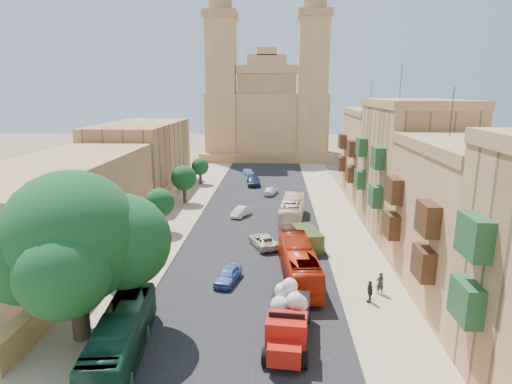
# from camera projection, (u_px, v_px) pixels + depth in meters

# --- Properties ---
(road_surface) EXTENTS (14.00, 140.00, 0.01)m
(road_surface) POSITION_uv_depth(u_px,v_px,m) (258.00, 217.00, 50.82)
(road_surface) COLOR black
(road_surface) RESTS_ON ground
(sidewalk_east) EXTENTS (5.00, 140.00, 0.01)m
(sidewalk_east) POSITION_uv_depth(u_px,v_px,m) (338.00, 218.00, 50.37)
(sidewalk_east) COLOR tan
(sidewalk_east) RESTS_ON ground
(sidewalk_west) EXTENTS (5.00, 140.00, 0.01)m
(sidewalk_west) POSITION_uv_depth(u_px,v_px,m) (179.00, 216.00, 51.26)
(sidewalk_west) COLOR tan
(sidewalk_west) RESTS_ON ground
(kerb_east) EXTENTS (0.25, 140.00, 0.12)m
(kerb_east) POSITION_uv_depth(u_px,v_px,m) (317.00, 217.00, 50.47)
(kerb_east) COLOR tan
(kerb_east) RESTS_ON ground
(kerb_west) EXTENTS (0.25, 140.00, 0.12)m
(kerb_west) POSITION_uv_depth(u_px,v_px,m) (199.00, 216.00, 51.13)
(kerb_west) COLOR tan
(kerb_west) RESTS_ON ground
(townhouse_b) EXTENTS (9.00, 14.00, 14.90)m
(townhouse_b) POSITION_uv_depth(u_px,v_px,m) (470.00, 221.00, 30.30)
(townhouse_b) COLOR tan
(townhouse_b) RESTS_ON ground
(townhouse_c) EXTENTS (9.00, 14.00, 17.40)m
(townhouse_c) POSITION_uv_depth(u_px,v_px,m) (411.00, 168.00, 43.61)
(townhouse_c) COLOR tan
(townhouse_c) RESTS_ON ground
(townhouse_d) EXTENTS (9.00, 14.00, 15.90)m
(townhouse_d) POSITION_uv_depth(u_px,v_px,m) (379.00, 155.00, 57.39)
(townhouse_d) COLOR tan
(townhouse_d) RESTS_ON ground
(west_wall) EXTENTS (1.00, 40.00, 1.80)m
(west_wall) POSITION_uv_depth(u_px,v_px,m) (125.00, 236.00, 41.48)
(west_wall) COLOR tan
(west_wall) RESTS_ON ground
(west_building_low) EXTENTS (10.00, 28.00, 8.40)m
(west_building_low) POSITION_uv_depth(u_px,v_px,m) (55.00, 208.00, 39.03)
(west_building_low) COLOR #A07545
(west_building_low) RESTS_ON ground
(west_building_mid) EXTENTS (10.00, 22.00, 10.00)m
(west_building_mid) POSITION_uv_depth(u_px,v_px,m) (142.00, 157.00, 64.12)
(west_building_mid) COLOR tan
(west_building_mid) RESTS_ON ground
(church) EXTENTS (28.00, 22.50, 36.30)m
(church) POSITION_uv_depth(u_px,v_px,m) (267.00, 114.00, 95.87)
(church) COLOR tan
(church) RESTS_ON ground
(ficus_tree) EXTENTS (10.33, 9.50, 10.33)m
(ficus_tree) POSITION_uv_depth(u_px,v_px,m) (74.00, 243.00, 24.59)
(ficus_tree) COLOR #392D1C
(ficus_tree) RESTS_ON ground
(street_tree_a) EXTENTS (2.75, 2.75, 4.24)m
(street_tree_a) POSITION_uv_depth(u_px,v_px,m) (119.00, 247.00, 33.14)
(street_tree_a) COLOR #392D1C
(street_tree_a) RESTS_ON ground
(street_tree_b) EXTENTS (3.10, 3.10, 4.76)m
(street_tree_b) POSITION_uv_depth(u_px,v_px,m) (160.00, 203.00, 44.72)
(street_tree_b) COLOR #392D1C
(street_tree_b) RESTS_ON ground
(street_tree_c) EXTENTS (3.32, 3.32, 5.10)m
(street_tree_c) POSITION_uv_depth(u_px,v_px,m) (184.00, 178.00, 56.33)
(street_tree_c) COLOR #392D1C
(street_tree_c) RESTS_ON ground
(street_tree_d) EXTENTS (2.74, 2.74, 4.22)m
(street_tree_d) POSITION_uv_depth(u_px,v_px,m) (200.00, 167.00, 68.13)
(street_tree_d) COLOR #392D1C
(street_tree_d) RESTS_ON ground
(red_truck) EXTENTS (3.02, 6.46, 3.66)m
(red_truck) POSITION_uv_depth(u_px,v_px,m) (288.00, 318.00, 25.16)
(red_truck) COLOR red
(red_truck) RESTS_ON ground
(olive_pickup) EXTENTS (2.95, 4.80, 1.84)m
(olive_pickup) POSITION_uv_depth(u_px,v_px,m) (307.00, 239.00, 40.65)
(olive_pickup) COLOR #37461A
(olive_pickup) RESTS_ON ground
(bus_green_north) EXTENTS (3.24, 9.76, 2.67)m
(bus_green_north) POSITION_uv_depth(u_px,v_px,m) (121.00, 337.00, 23.71)
(bus_green_north) COLOR #174933
(bus_green_north) RESTS_ON ground
(bus_red_east) EXTENTS (3.19, 10.30, 2.83)m
(bus_red_east) POSITION_uv_depth(u_px,v_px,m) (299.00, 263.00, 33.58)
(bus_red_east) COLOR #B1260D
(bus_red_east) RESTS_ON ground
(bus_cream_east) EXTENTS (3.36, 10.11, 2.76)m
(bus_cream_east) POSITION_uv_depth(u_px,v_px,m) (292.00, 210.00, 48.70)
(bus_cream_east) COLOR #FBDDB9
(bus_cream_east) RESTS_ON ground
(car_blue_a) EXTENTS (2.23, 3.83, 1.23)m
(car_blue_a) POSITION_uv_depth(u_px,v_px,m) (228.00, 275.00, 33.34)
(car_blue_a) COLOR #4975BC
(car_blue_a) RESTS_ON ground
(car_white_a) EXTENTS (2.49, 3.64, 1.13)m
(car_white_a) POSITION_uv_depth(u_px,v_px,m) (241.00, 212.00, 50.94)
(car_white_a) COLOR silver
(car_white_a) RESTS_ON ground
(car_cream) EXTENTS (3.49, 4.83, 1.22)m
(car_cream) POSITION_uv_depth(u_px,v_px,m) (263.00, 241.00, 41.02)
(car_cream) COLOR beige
(car_cream) RESTS_ON ground
(car_dkblue) EXTENTS (2.51, 5.13, 1.44)m
(car_dkblue) POSITION_uv_depth(u_px,v_px,m) (254.00, 181.00, 67.63)
(car_dkblue) COLOR #142240
(car_dkblue) RESTS_ON ground
(car_white_b) EXTENTS (2.36, 3.84, 1.22)m
(car_white_b) POSITION_uv_depth(u_px,v_px,m) (271.00, 191.00, 61.60)
(car_white_b) COLOR white
(car_white_b) RESTS_ON ground
(car_blue_b) EXTENTS (2.26, 3.49, 1.09)m
(car_blue_b) POSITION_uv_depth(u_px,v_px,m) (248.00, 172.00, 75.64)
(car_blue_b) COLOR #4B8DBC
(car_blue_b) RESTS_ON ground
(pedestrian_a) EXTENTS (0.69, 0.54, 1.68)m
(pedestrian_a) POSITION_uv_depth(u_px,v_px,m) (380.00, 283.00, 31.40)
(pedestrian_a) COLOR black
(pedestrian_a) RESTS_ON ground
(pedestrian_c) EXTENTS (0.54, 1.01, 1.63)m
(pedestrian_c) POSITION_uv_depth(u_px,v_px,m) (370.00, 292.00, 30.15)
(pedestrian_c) COLOR #292A2F
(pedestrian_c) RESTS_ON ground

